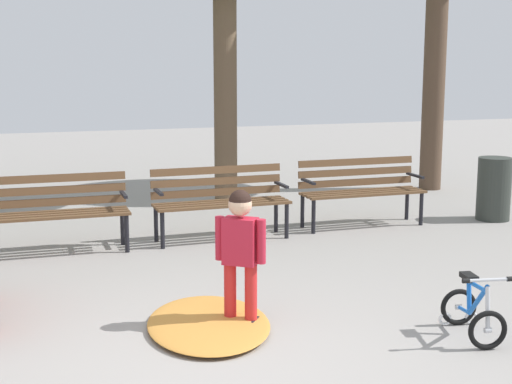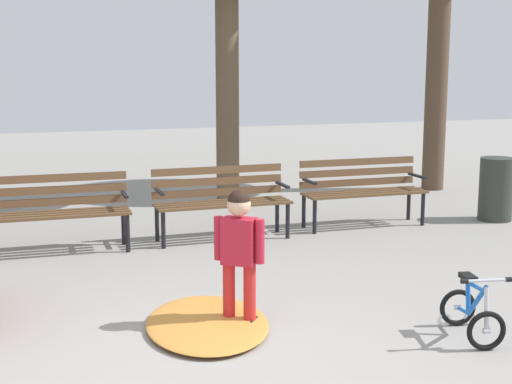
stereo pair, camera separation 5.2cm
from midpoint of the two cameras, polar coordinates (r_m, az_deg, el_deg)
ground at (r=5.18m, az=-3.87°, el=-13.70°), size 36.00×36.00×0.00m
park_bench_left at (r=8.39m, az=-15.09°, el=-1.09°), size 1.61×0.49×0.85m
park_bench_right at (r=8.72m, az=-2.56°, el=-0.34°), size 1.60×0.47×0.85m
park_bench_far_right at (r=9.51m, az=8.33°, el=0.45°), size 1.60×0.46×0.85m
child_standing at (r=5.82m, az=-1.06°, el=-4.20°), size 0.35×0.29×1.10m
kids_bicycle at (r=5.93m, az=16.56°, el=-8.89°), size 0.45×0.61×0.54m
leaf_pile at (r=5.96m, az=-3.54°, el=-10.08°), size 1.18×1.53×0.07m
trash_bin at (r=10.25m, az=18.20°, el=0.22°), size 0.44×0.44×0.83m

